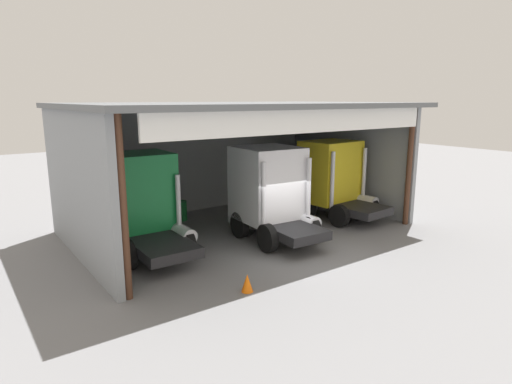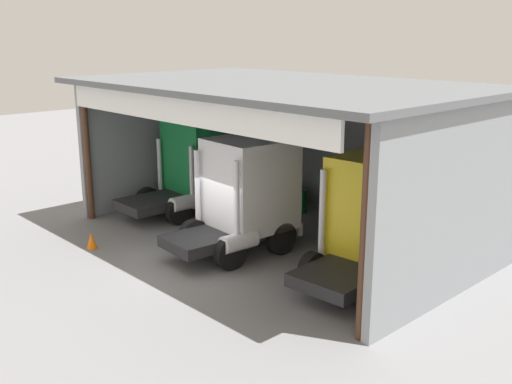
{
  "view_description": "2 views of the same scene",
  "coord_description": "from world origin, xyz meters",
  "px_view_note": "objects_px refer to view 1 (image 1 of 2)",
  "views": [
    {
      "loc": [
        -10.41,
        -11.48,
        5.67
      ],
      "look_at": [
        0.0,
        2.89,
        1.86
      ],
      "focal_mm": 30.53,
      "sensor_mm": 36.0,
      "label": 1
    },
    {
      "loc": [
        14.17,
        -10.43,
        7.06
      ],
      "look_at": [
        0.0,
        2.89,
        1.86
      ],
      "focal_mm": 41.63,
      "sensor_mm": 36.0,
      "label": 2
    }
  ],
  "objects_px": {
    "truck_white_center_left_bay": "(270,191)",
    "tool_cart": "(165,214)",
    "truck_green_center_bay": "(141,202)",
    "traffic_cone": "(247,283)",
    "oil_drum": "(181,211)",
    "truck_yellow_center_right_bay": "(334,178)"
  },
  "relations": [
    {
      "from": "oil_drum",
      "to": "truck_white_center_left_bay",
      "type": "bearing_deg",
      "value": -68.63
    },
    {
      "from": "oil_drum",
      "to": "tool_cart",
      "type": "distance_m",
      "value": 0.88
    },
    {
      "from": "oil_drum",
      "to": "tool_cart",
      "type": "xyz_separation_m",
      "value": [
        -0.86,
        -0.18,
        0.04
      ]
    },
    {
      "from": "truck_yellow_center_right_bay",
      "to": "traffic_cone",
      "type": "xyz_separation_m",
      "value": [
        -8.26,
        -4.55,
        -1.64
      ]
    },
    {
      "from": "tool_cart",
      "to": "truck_green_center_bay",
      "type": "bearing_deg",
      "value": -128.06
    },
    {
      "from": "truck_green_center_bay",
      "to": "oil_drum",
      "type": "bearing_deg",
      "value": 45.46
    },
    {
      "from": "tool_cart",
      "to": "truck_white_center_left_bay",
      "type": "bearing_deg",
      "value": -58.94
    },
    {
      "from": "truck_green_center_bay",
      "to": "tool_cart",
      "type": "bearing_deg",
      "value": 53.13
    },
    {
      "from": "truck_green_center_bay",
      "to": "traffic_cone",
      "type": "xyz_separation_m",
      "value": [
        1.14,
        -5.32,
        -1.63
      ]
    },
    {
      "from": "oil_drum",
      "to": "traffic_cone",
      "type": "height_order",
      "value": "oil_drum"
    },
    {
      "from": "truck_yellow_center_right_bay",
      "to": "traffic_cone",
      "type": "distance_m",
      "value": 9.57
    },
    {
      "from": "truck_white_center_left_bay",
      "to": "oil_drum",
      "type": "relative_size",
      "value": 4.9
    },
    {
      "from": "truck_white_center_left_bay",
      "to": "tool_cart",
      "type": "xyz_separation_m",
      "value": [
        -2.66,
        4.42,
        -1.5
      ]
    },
    {
      "from": "truck_white_center_left_bay",
      "to": "truck_green_center_bay",
      "type": "bearing_deg",
      "value": 165.75
    },
    {
      "from": "truck_green_center_bay",
      "to": "traffic_cone",
      "type": "height_order",
      "value": "truck_green_center_bay"
    },
    {
      "from": "truck_white_center_left_bay",
      "to": "oil_drum",
      "type": "distance_m",
      "value": 5.17
    },
    {
      "from": "truck_green_center_bay",
      "to": "truck_white_center_left_bay",
      "type": "relative_size",
      "value": 1.06
    },
    {
      "from": "truck_white_center_left_bay",
      "to": "oil_drum",
      "type": "height_order",
      "value": "truck_white_center_left_bay"
    },
    {
      "from": "truck_white_center_left_bay",
      "to": "tool_cart",
      "type": "bearing_deg",
      "value": 125.11
    },
    {
      "from": "truck_green_center_bay",
      "to": "oil_drum",
      "type": "relative_size",
      "value": 5.17
    },
    {
      "from": "truck_yellow_center_right_bay",
      "to": "tool_cart",
      "type": "xyz_separation_m",
      "value": [
        -7.2,
        3.57,
        -1.42
      ]
    },
    {
      "from": "tool_cart",
      "to": "traffic_cone",
      "type": "distance_m",
      "value": 8.2
    }
  ]
}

